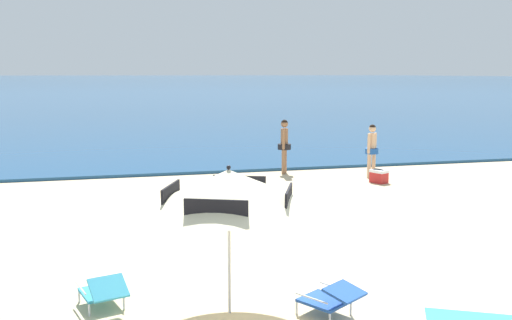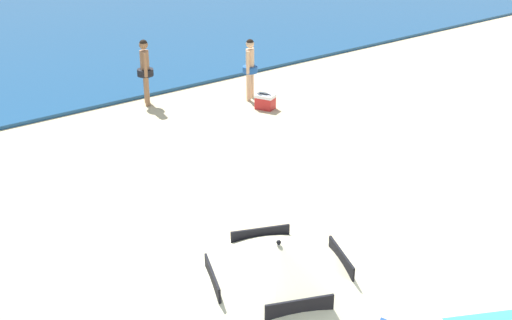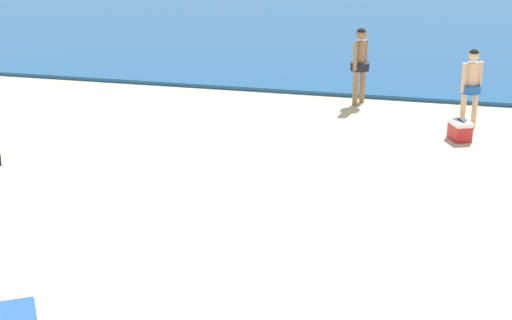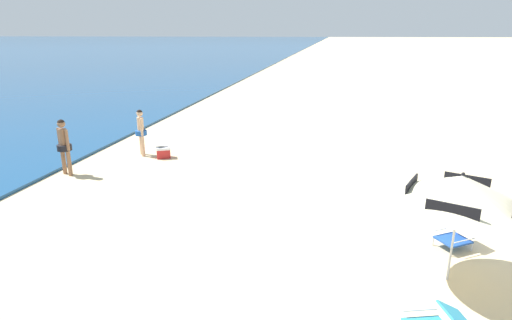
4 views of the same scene
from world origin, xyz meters
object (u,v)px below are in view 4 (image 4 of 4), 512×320
object	(u,v)px
lounge_chair_under_umbrella	(458,235)
cooler_box	(163,152)
beach_towel	(471,212)
person_standing_beside	(141,129)
person_standing_near_shore	(64,143)
beach_umbrella_striped_main	(461,190)

from	to	relation	value
lounge_chair_under_umbrella	cooler_box	size ratio (longest dim) A/B	1.66
cooler_box	beach_towel	bearing A→B (deg)	-107.37
person_standing_beside	lounge_chair_under_umbrella	bearing A→B (deg)	-118.28
cooler_box	person_standing_near_shore	bearing A→B (deg)	135.70
cooler_box	beach_umbrella_striped_main	bearing A→B (deg)	-127.52
person_standing_near_shore	lounge_chair_under_umbrella	bearing A→B (deg)	-103.65
person_standing_near_shore	beach_towel	size ratio (longest dim) A/B	1.00
lounge_chair_under_umbrella	person_standing_near_shore	world-z (taller)	person_standing_near_shore
person_standing_near_shore	person_standing_beside	distance (m)	2.86
person_standing_beside	beach_towel	size ratio (longest dim) A/B	0.95
person_standing_near_shore	person_standing_beside	size ratio (longest dim) A/B	1.05
beach_umbrella_striped_main	person_standing_beside	world-z (taller)	beach_umbrella_striped_main
beach_towel	beach_umbrella_striped_main	bearing A→B (deg)	158.10
person_standing_beside	beach_towel	world-z (taller)	person_standing_beside
lounge_chair_under_umbrella	beach_towel	xyz separation A→B (m)	(2.01, -0.85, -0.27)
beach_umbrella_striped_main	person_standing_beside	bearing A→B (deg)	54.59
beach_umbrella_striped_main	person_standing_near_shore	bearing A→B (deg)	69.21
cooler_box	beach_towel	size ratio (longest dim) A/B	0.33
beach_towel	person_standing_near_shore	bearing A→B (deg)	86.81
person_standing_beside	cooler_box	distance (m)	1.20
lounge_chair_under_umbrella	person_standing_beside	xyz separation A→B (m)	(5.18, 9.62, 0.71)
beach_umbrella_striped_main	person_standing_near_shore	world-z (taller)	beach_umbrella_striped_main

